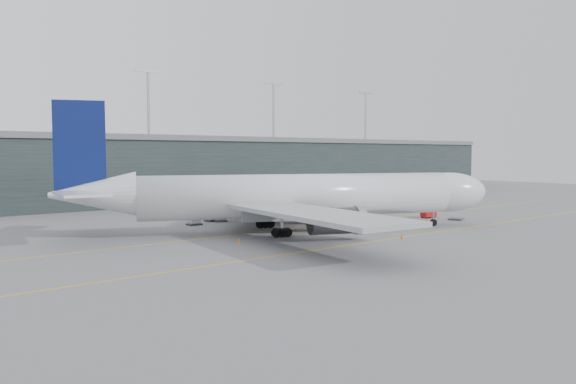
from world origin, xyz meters
TOP-DOWN VIEW (x-y plane):
  - ground at (0.00, 0.00)m, footprint 320.00×320.00m
  - taxiline_a at (0.00, -4.00)m, footprint 160.00×0.25m
  - taxiline_b at (0.00, -20.00)m, footprint 160.00×0.25m
  - taxiline_lead_main at (5.00, 20.00)m, footprint 0.25×60.00m
  - terminal at (-0.00, 58.00)m, footprint 240.00×36.00m
  - main_aircraft at (1.57, -6.73)m, footprint 61.46×56.66m
  - jet_bridge at (22.42, 21.42)m, footprint 3.99×43.81m
  - gse_cart at (30.38, -8.36)m, footprint 2.67×1.95m
  - baggage_dolly at (31.68, -13.08)m, footprint 3.34×3.04m
  - uld_a at (-6.22, 8.94)m, footprint 2.17×1.75m
  - uld_b at (-1.53, 11.32)m, footprint 2.27×1.89m
  - uld_c at (-0.69, 10.12)m, footprint 2.62×2.35m
  - cone_nose at (31.86, -6.45)m, footprint 0.46×0.46m
  - cone_wing_stbd at (7.99, -20.76)m, footprint 0.41×0.41m
  - cone_wing_port at (9.95, 11.66)m, footprint 0.44×0.44m
  - cone_tail at (-10.89, -10.32)m, footprint 0.41×0.41m

SIDE VIEW (x-z plane):
  - ground at x=0.00m, z-range 0.00..0.00m
  - taxiline_a at x=0.00m, z-range 0.00..0.02m
  - taxiline_b at x=0.00m, z-range 0.00..0.02m
  - taxiline_lead_main at x=5.00m, z-range 0.00..0.02m
  - baggage_dolly at x=31.68m, z-range 0.03..0.30m
  - cone_tail at x=-10.89m, z-range 0.00..0.66m
  - cone_wing_stbd at x=7.99m, z-range 0.00..0.66m
  - cone_wing_port at x=9.95m, z-range 0.00..0.71m
  - cone_nose at x=31.86m, z-range 0.00..0.73m
  - gse_cart at x=30.38m, z-range 0.09..1.76m
  - uld_b at x=-1.53m, z-range 0.05..1.98m
  - uld_a at x=-6.22m, z-range 0.05..1.99m
  - uld_c at x=-0.69m, z-range 0.05..2.02m
  - jet_bridge at x=22.42m, z-range 1.43..7.19m
  - main_aircraft at x=1.57m, z-range -3.96..14.09m
  - terminal at x=0.00m, z-range -6.88..22.12m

